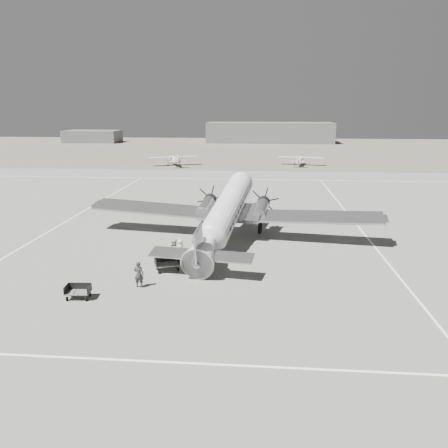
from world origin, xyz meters
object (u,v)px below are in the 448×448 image
(light_plane_right, at_px, (300,161))
(baggage_cart_far, at_px, (78,292))
(light_plane_left, at_px, (174,161))
(ground_crew, at_px, (139,274))
(shed_secondary, at_px, (93,136))
(dc3_airliner, at_px, (226,214))
(baggage_cart_near, at_px, (167,264))
(hangar_main, at_px, (270,132))
(ramp_agent, at_px, (175,251))
(passenger, at_px, (180,248))

(light_plane_right, distance_m, baggage_cart_far, 69.20)
(light_plane_left, bearing_deg, ground_crew, -103.58)
(light_plane_right, relative_size, baggage_cart_far, 6.00)
(shed_secondary, relative_size, dc3_airliner, 0.66)
(shed_secondary, bearing_deg, baggage_cart_near, -66.70)
(dc3_airliner, distance_m, ground_crew, 11.64)
(baggage_cart_near, height_order, ground_crew, ground_crew)
(baggage_cart_near, relative_size, ground_crew, 1.03)
(hangar_main, height_order, light_plane_right, hangar_main)
(light_plane_right, bearing_deg, baggage_cart_far, -95.21)
(hangar_main, xyz_separation_m, dc3_airliner, (-5.79, -115.04, -0.71))
(ramp_agent, bearing_deg, shed_secondary, 30.74)
(hangar_main, distance_m, shed_secondary, 60.22)
(shed_secondary, distance_m, ramp_agent, 126.24)
(ground_crew, distance_m, ramp_agent, 5.08)
(dc3_airliner, height_order, baggage_cart_near, dc3_airliner)
(ground_crew, height_order, passenger, ground_crew)
(passenger, bearing_deg, baggage_cart_near, -176.65)
(light_plane_right, xyz_separation_m, passenger, (-14.27, -58.24, -0.24))
(light_plane_right, xyz_separation_m, baggage_cart_near, (-14.69, -61.26, -0.45))
(light_plane_left, relative_size, baggage_cart_far, 6.42)
(passenger, bearing_deg, baggage_cart_far, 160.28)
(passenger, bearing_deg, ground_crew, 176.30)
(baggage_cart_far, bearing_deg, light_plane_left, 91.65)
(hangar_main, xyz_separation_m, baggage_cart_near, (-9.48, -122.29, -2.77))
(hangar_main, height_order, ramp_agent, hangar_main)
(light_plane_left, bearing_deg, baggage_cart_far, -106.78)
(shed_secondary, relative_size, light_plane_left, 1.79)
(hangar_main, xyz_separation_m, ramp_agent, (-9.24, -120.59, -2.37))
(hangar_main, bearing_deg, baggage_cart_far, -96.27)
(shed_secondary, bearing_deg, passenger, -65.98)
(light_plane_left, xyz_separation_m, passenger, (11.39, -55.54, -0.31))
(hangar_main, bearing_deg, ramp_agent, -94.38)
(baggage_cart_near, xyz_separation_m, baggage_cart_far, (-4.53, -5.22, -0.08))
(hangar_main, bearing_deg, light_plane_right, -85.12)
(hangar_main, height_order, dc3_airliner, hangar_main)
(baggage_cart_near, relative_size, passenger, 1.28)
(baggage_cart_near, xyz_separation_m, passenger, (0.42, 3.01, 0.20))
(light_plane_left, relative_size, ramp_agent, 5.39)
(light_plane_left, xyz_separation_m, ramp_agent, (11.21, -56.85, -0.11))
(light_plane_right, distance_m, ground_crew, 66.35)
(light_plane_right, relative_size, ground_crew, 5.21)
(hangar_main, height_order, light_plane_left, hangar_main)
(baggage_cart_far, relative_size, passenger, 1.07)
(hangar_main, bearing_deg, ground_crew, -94.88)
(light_plane_right, xyz_separation_m, ground_crew, (-15.92, -64.41, -0.07))
(baggage_cart_near, distance_m, passenger, 3.05)
(baggage_cart_near, relative_size, baggage_cart_far, 1.19)
(dc3_airliner, distance_m, light_plane_right, 55.14)
(ramp_agent, bearing_deg, light_plane_left, 18.19)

